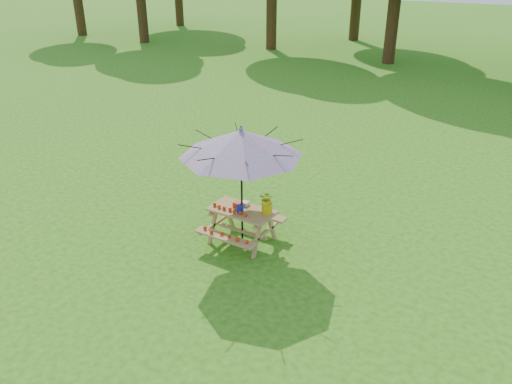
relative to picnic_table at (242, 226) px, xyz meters
The scene contains 6 objects.
ground 3.61m from the picnic_table, 97.39° to the right, with size 120.00×120.00×0.00m, color #256613.
picnic_table is the anchor object (origin of this frame).
patio_umbrella 1.62m from the picnic_table, 84.81° to the left, with size 2.38×2.38×2.25m.
produce_bins 0.40m from the picnic_table, 160.21° to the left, with size 0.28×0.42×0.13m.
tomatoes_row 0.44m from the picnic_table, 130.28° to the right, with size 0.77×0.13×0.07m, color red, non-canonical shape.
flower_bucket 0.73m from the picnic_table, 17.16° to the left, with size 0.31×0.28×0.42m.
Camera 1 is at (4.91, -3.14, 4.85)m, focal length 35.00 mm.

